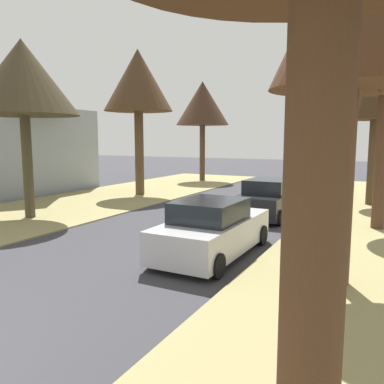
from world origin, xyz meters
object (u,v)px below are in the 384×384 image
at_px(street_tree_left_mid_a, 23,78).
at_px(street_tree_left_mid_b, 138,82).
at_px(parked_sedan_green, 303,183).
at_px(parked_sedan_tan, 327,174).
at_px(stop_sign_far, 312,170).
at_px(parked_sedan_silver, 212,230).
at_px(street_tree_left_far, 202,104).
at_px(parked_sedan_black, 269,199).
at_px(street_tree_right_far, 376,81).
at_px(street_tree_right_mid_a, 353,1).

height_order(street_tree_left_mid_a, street_tree_left_mid_b, street_tree_left_mid_b).
bearing_deg(parked_sedan_green, parked_sedan_tan, 87.69).
distance_m(stop_sign_far, parked_sedan_silver, 4.49).
relative_size(street_tree_left_mid_a, parked_sedan_silver, 1.58).
relative_size(parked_sedan_silver, parked_sedan_green, 1.00).
xyz_separation_m(street_tree_left_mid_a, street_tree_left_far, (-0.06, 16.22, 0.28)).
xyz_separation_m(parked_sedan_black, parked_sedan_tan, (0.31, 13.47, 0.00)).
distance_m(street_tree_left_mid_a, parked_sedan_black, 10.95).
xyz_separation_m(street_tree_right_far, street_tree_left_far, (-12.15, 6.43, -0.05)).
relative_size(street_tree_right_far, street_tree_left_mid_b, 0.95).
height_order(street_tree_left_far, parked_sedan_tan, street_tree_left_far).
bearing_deg(parked_sedan_tan, parked_sedan_black, -91.32).
relative_size(street_tree_left_mid_b, parked_sedan_green, 1.83).
bearing_deg(street_tree_left_mid_b, street_tree_left_far, 91.23).
height_order(street_tree_left_mid_b, parked_sedan_tan, street_tree_left_mid_b).
bearing_deg(street_tree_left_mid_b, street_tree_right_far, 10.42).
relative_size(stop_sign_far, street_tree_right_mid_a, 0.38).
height_order(street_tree_right_mid_a, parked_sedan_green, street_tree_right_mid_a).
distance_m(street_tree_left_mid_b, parked_sedan_green, 10.89).
height_order(street_tree_right_far, street_tree_left_mid_a, street_tree_right_far).
xyz_separation_m(stop_sign_far, street_tree_left_mid_b, (-10.51, 5.08, 4.17)).
relative_size(stop_sign_far, parked_sedan_tan, 0.67).
distance_m(street_tree_left_mid_b, street_tree_left_far, 8.65).
distance_m(parked_sedan_green, parked_sedan_tan, 6.82).
distance_m(street_tree_right_far, parked_sedan_black, 7.95).
relative_size(street_tree_left_mid_a, parked_sedan_green, 1.58).
bearing_deg(parked_sedan_green, street_tree_left_mid_b, -154.84).
height_order(street_tree_right_far, parked_sedan_green, street_tree_right_far).
relative_size(stop_sign_far, street_tree_left_mid_b, 0.37).
bearing_deg(parked_sedan_tan, street_tree_right_far, -69.21).
height_order(street_tree_left_mid_a, parked_sedan_silver, street_tree_left_mid_a).
bearing_deg(street_tree_right_far, street_tree_left_mid_a, -141.02).
bearing_deg(parked_sedan_green, stop_sign_far, -77.03).
xyz_separation_m(street_tree_left_mid_b, street_tree_left_far, (-0.18, 8.63, -0.52)).
distance_m(parked_sedan_silver, parked_sedan_green, 12.82).
bearing_deg(parked_sedan_black, street_tree_right_far, 53.93).
xyz_separation_m(street_tree_left_mid_a, parked_sedan_tan, (8.84, 18.36, -4.83)).
xyz_separation_m(parked_sedan_silver, parked_sedan_green, (-0.15, 12.82, 0.00)).
xyz_separation_m(street_tree_right_mid_a, street_tree_left_far, (-12.18, 18.25, -0.13)).
distance_m(street_tree_right_mid_a, parked_sedan_tan, 21.31).
bearing_deg(parked_sedan_green, parked_sedan_silver, -89.34).
relative_size(street_tree_right_mid_a, street_tree_left_far, 1.05).
bearing_deg(street_tree_left_mid_b, stop_sign_far, -25.79).
relative_size(street_tree_left_far, parked_sedan_black, 1.69).
relative_size(street_tree_right_mid_a, street_tree_right_far, 1.01).
xyz_separation_m(street_tree_right_far, parked_sedan_silver, (-3.38, -11.05, -5.16)).
xyz_separation_m(parked_sedan_green, parked_sedan_tan, (0.27, 6.81, 0.00)).
bearing_deg(stop_sign_far, parked_sedan_tan, 96.50).
relative_size(street_tree_right_mid_a, parked_sedan_silver, 1.77).
bearing_deg(parked_sedan_green, street_tree_left_mid_a, -126.56).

